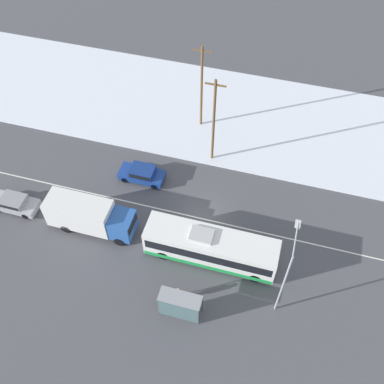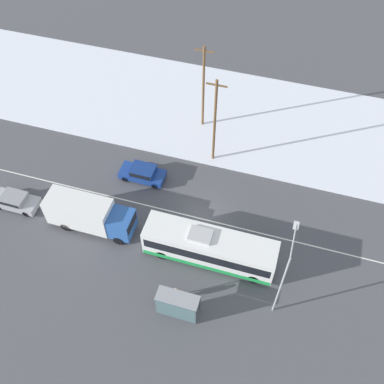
{
  "view_description": "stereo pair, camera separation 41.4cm",
  "coord_description": "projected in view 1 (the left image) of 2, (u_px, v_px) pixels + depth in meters",
  "views": [
    {
      "loc": [
        5.3,
        -21.61,
        32.2
      ],
      "look_at": [
        -1.16,
        1.55,
        1.4
      ],
      "focal_mm": 42.0,
      "sensor_mm": 36.0,
      "label": 1
    },
    {
      "loc": [
        5.7,
        -21.49,
        32.2
      ],
      "look_at": [
        -1.16,
        1.55,
        1.4
      ],
      "focal_mm": 42.0,
      "sensor_mm": 36.0,
      "label": 2
    }
  ],
  "objects": [
    {
      "name": "utility_pole_roadside",
      "position": [
        214.0,
        121.0,
        39.55
      ],
      "size": [
        1.8,
        0.24,
        9.36
      ],
      "color": "brown",
      "rests_on": "ground_plane"
    },
    {
      "name": "streetlamp",
      "position": [
        287.0,
        270.0,
        30.43
      ],
      "size": [
        0.36,
        3.08,
        7.77
      ],
      "color": "#9EA3A8",
      "rests_on": "ground_plane"
    },
    {
      "name": "bus_shelter",
      "position": [
        179.0,
        306.0,
        32.32
      ],
      "size": [
        3.13,
        1.2,
        2.4
      ],
      "color": "gray",
      "rests_on": "ground_plane"
    },
    {
      "name": "parked_car_near_truck",
      "position": [
        15.0,
        203.0,
        39.19
      ],
      "size": [
        4.02,
        1.8,
        1.31
      ],
      "color": "#9E9EA3",
      "rests_on": "ground_plane"
    },
    {
      "name": "utility_pole_snowlot",
      "position": [
        202.0,
        87.0,
        42.48
      ],
      "size": [
        1.8,
        0.24,
        9.32
      ],
      "color": "brown",
      "rests_on": "ground_plane"
    },
    {
      "name": "sedan_car",
      "position": [
        142.0,
        173.0,
        41.19
      ],
      "size": [
        4.17,
        1.8,
        1.43
      ],
      "rotation": [
        0.0,
        0.0,
        3.14
      ],
      "color": "navy",
      "rests_on": "ground_plane"
    },
    {
      "name": "city_bus",
      "position": [
        211.0,
        247.0,
        35.5
      ],
      "size": [
        10.54,
        2.57,
        3.12
      ],
      "color": "white",
      "rests_on": "ground_plane"
    },
    {
      "name": "lane_marking_center",
      "position": [
        200.0,
        218.0,
        39.07
      ],
      "size": [
        60.0,
        0.12,
        0.0
      ],
      "color": "silver",
      "rests_on": "ground_plane"
    },
    {
      "name": "pedestrian_at_stop",
      "position": [
        178.0,
        293.0,
        33.57
      ],
      "size": [
        0.63,
        0.28,
        1.76
      ],
      "color": "#23232D",
      "rests_on": "ground_plane"
    },
    {
      "name": "ground_plane",
      "position": [
        200.0,
        218.0,
        39.07
      ],
      "size": [
        120.0,
        120.0,
        0.0
      ],
      "primitive_type": "plane",
      "color": "#4C4C51"
    },
    {
      "name": "box_truck",
      "position": [
        89.0,
        215.0,
        37.18
      ],
      "size": [
        7.41,
        2.3,
        3.09
      ],
      "color": "silver",
      "rests_on": "ground_plane"
    },
    {
      "name": "snow_lot",
      "position": [
        233.0,
        116.0,
        46.99
      ],
      "size": [
        80.0,
        14.52,
        0.12
      ],
      "color": "silver",
      "rests_on": "ground_plane"
    }
  ]
}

